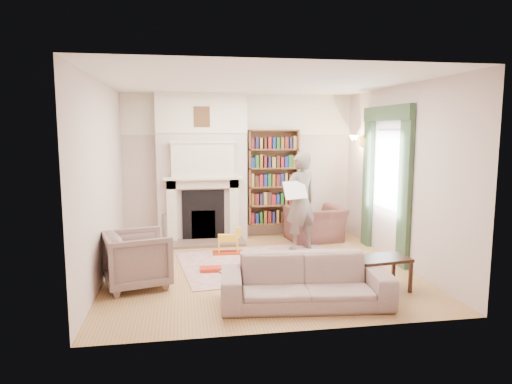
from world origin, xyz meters
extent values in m
plane|color=olive|center=(0.00, 0.00, 0.00)|extent=(4.50, 4.50, 0.00)
plane|color=white|center=(0.00, 0.00, 2.80)|extent=(4.50, 4.50, 0.00)
plane|color=beige|center=(0.00, 2.25, 1.40)|extent=(4.50, 0.00, 4.50)
plane|color=beige|center=(0.00, -2.25, 1.40)|extent=(4.50, 0.00, 4.50)
plane|color=beige|center=(-2.25, 0.00, 1.40)|extent=(0.00, 4.50, 4.50)
plane|color=beige|center=(2.25, 0.00, 1.40)|extent=(0.00, 4.50, 4.50)
cube|color=beige|center=(-0.75, 2.08, 1.40)|extent=(1.70, 0.35, 2.80)
cube|color=silver|center=(-0.75, 1.79, 1.22)|extent=(1.47, 0.24, 0.05)
cube|color=black|center=(-0.75, 1.88, 0.50)|extent=(0.80, 0.06, 0.96)
cube|color=silver|center=(-0.75, 1.81, 1.55)|extent=(1.15, 0.18, 0.62)
cube|color=brown|center=(0.65, 2.12, 1.18)|extent=(1.00, 0.24, 1.85)
cube|color=silver|center=(2.23, 0.40, 1.45)|extent=(0.02, 0.90, 1.30)
cube|color=#2A422B|center=(2.20, -0.30, 1.20)|extent=(0.07, 0.32, 2.40)
cube|color=#2A422B|center=(2.20, 1.10, 1.20)|extent=(0.07, 0.32, 2.40)
cube|color=#2A422B|center=(2.19, 0.40, 2.38)|extent=(0.09, 1.70, 0.24)
cube|color=beige|center=(0.12, 0.24, 0.01)|extent=(2.80, 2.28, 0.01)
imported|color=#472726|center=(1.36, 1.56, 0.33)|extent=(1.12, 1.01, 0.65)
imported|color=gray|center=(-1.75, -0.54, 0.38)|extent=(1.01, 1.00, 0.76)
imported|color=#A89A8A|center=(0.31, -1.54, 0.30)|extent=(2.10, 1.00, 0.59)
imported|color=#60554C|center=(0.91, 0.96, 0.87)|extent=(0.74, 0.62, 1.73)
cube|color=silver|center=(0.76, 0.76, 1.10)|extent=(0.46, 0.29, 0.30)
cylinder|color=#96989D|center=(-1.40, 1.90, 0.28)|extent=(0.30, 0.30, 0.55)
cube|color=#D0CB49|center=(-0.50, -0.04, 0.03)|extent=(0.44, 0.44, 0.03)
cube|color=red|center=(-0.74, -0.05, 0.04)|extent=(0.32, 0.22, 0.05)
cube|color=red|center=(0.42, -0.48, 0.02)|extent=(0.29, 0.26, 0.02)
cube|color=red|center=(0.25, -0.35, 0.02)|extent=(0.30, 0.27, 0.02)
cube|color=red|center=(0.04, -0.50, 0.02)|extent=(0.29, 0.30, 0.02)
camera|label=1|loc=(-1.14, -6.69, 2.12)|focal=32.00mm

